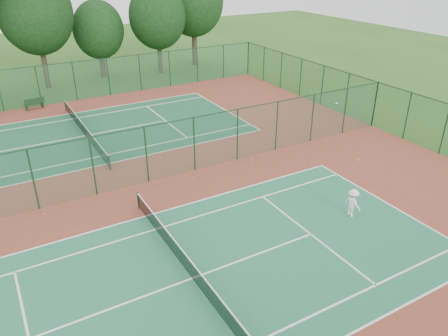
% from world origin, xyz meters
% --- Properties ---
extents(ground, '(120.00, 120.00, 0.00)m').
position_xyz_m(ground, '(0.00, 0.00, 0.00)').
color(ground, '#2C5A1C').
rests_on(ground, ground).
extents(red_pad, '(40.00, 36.00, 0.01)m').
position_xyz_m(red_pad, '(0.00, 0.00, 0.01)').
color(red_pad, brown).
rests_on(red_pad, ground).
extents(court_near, '(23.77, 10.97, 0.01)m').
position_xyz_m(court_near, '(0.00, -9.00, 0.01)').
color(court_near, '#226C4A').
rests_on(court_near, red_pad).
extents(court_far, '(23.77, 10.97, 0.01)m').
position_xyz_m(court_far, '(0.00, 9.00, 0.01)').
color(court_far, '#1B5836').
rests_on(court_far, red_pad).
extents(fence_north, '(40.00, 0.09, 3.50)m').
position_xyz_m(fence_north, '(0.00, 18.00, 1.76)').
color(fence_north, '#1B5234').
rests_on(fence_north, ground).
extents(fence_east, '(0.09, 36.00, 3.50)m').
position_xyz_m(fence_east, '(20.00, 0.00, 1.76)').
color(fence_east, '#194C28').
rests_on(fence_east, ground).
extents(fence_divider, '(40.00, 0.09, 3.50)m').
position_xyz_m(fence_divider, '(0.00, 0.00, 1.76)').
color(fence_divider, '#1A4E34').
rests_on(fence_divider, ground).
extents(tennis_net_near, '(0.10, 12.90, 0.97)m').
position_xyz_m(tennis_net_near, '(0.00, -9.00, 0.54)').
color(tennis_net_near, '#14371E').
rests_on(tennis_net_near, ground).
extents(tennis_net_far, '(0.10, 12.90, 0.97)m').
position_xyz_m(tennis_net_far, '(0.00, 9.00, 0.54)').
color(tennis_net_far, '#13361A').
rests_on(tennis_net_far, ground).
extents(player_near, '(0.64, 1.03, 1.53)m').
position_xyz_m(player_near, '(9.27, -8.73, 0.79)').
color(player_near, white).
rests_on(player_near, court_near).
extents(bench, '(1.71, 0.78, 1.02)m').
position_xyz_m(bench, '(-2.22, 17.15, 0.54)').
color(bench, black).
rests_on(bench, red_pad).
extents(stray_ball_a, '(0.08, 0.08, 0.08)m').
position_xyz_m(stray_ball_a, '(4.04, -0.98, 0.05)').
color(stray_ball_a, '#C1D732').
rests_on(stray_ball_a, red_pad).
extents(stray_ball_b, '(0.07, 0.07, 0.07)m').
position_xyz_m(stray_ball_b, '(8.49, -0.61, 0.05)').
color(stray_ball_b, '#DBEF37').
rests_on(stray_ball_b, red_pad).
extents(stray_ball_c, '(0.07, 0.07, 0.07)m').
position_xyz_m(stray_ball_c, '(-4.50, -0.74, 0.04)').
color(stray_ball_c, gold).
rests_on(stray_ball_c, red_pad).
extents(evergreen_row, '(39.00, 5.00, 12.00)m').
position_xyz_m(evergreen_row, '(0.50, 24.25, 0.00)').
color(evergreen_row, black).
rests_on(evergreen_row, ground).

